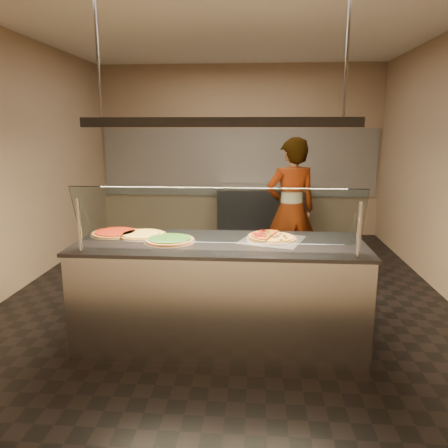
# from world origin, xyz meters

# --- Properties ---
(ground) EXTENTS (5.00, 6.00, 0.02)m
(ground) POSITION_xyz_m (0.00, 0.00, -0.01)
(ground) COLOR black
(ground) RESTS_ON ground
(ceiling) EXTENTS (5.00, 6.00, 0.02)m
(ceiling) POSITION_xyz_m (0.00, 0.00, 3.01)
(ceiling) COLOR silver
(ceiling) RESTS_ON wall_back
(wall_back) EXTENTS (5.00, 0.02, 3.00)m
(wall_back) POSITION_xyz_m (0.00, 3.01, 1.50)
(wall_back) COLOR #A08567
(wall_back) RESTS_ON ground
(wall_front) EXTENTS (5.00, 0.02, 3.00)m
(wall_front) POSITION_xyz_m (0.00, -3.01, 1.50)
(wall_front) COLOR #A08567
(wall_front) RESTS_ON ground
(wall_left) EXTENTS (0.02, 6.00, 3.00)m
(wall_left) POSITION_xyz_m (-2.51, 0.00, 1.50)
(wall_left) COLOR #A08567
(wall_left) RESTS_ON ground
(tile_band) EXTENTS (4.90, 0.02, 1.20)m
(tile_band) POSITION_xyz_m (0.00, 2.98, 1.30)
(tile_band) COLOR silver
(tile_band) RESTS_ON wall_back
(serving_counter) EXTENTS (2.52, 0.94, 0.93)m
(serving_counter) POSITION_xyz_m (0.02, -1.24, 0.47)
(serving_counter) COLOR #B7B7BC
(serving_counter) RESTS_ON ground
(sneeze_guard) EXTENTS (2.28, 0.18, 0.54)m
(sneeze_guard) POSITION_xyz_m (0.02, -1.59, 1.23)
(sneeze_guard) COLOR #B7B7BC
(sneeze_guard) RESTS_ON serving_counter
(perforated_tray) EXTENTS (0.64, 0.64, 0.01)m
(perforated_tray) POSITION_xyz_m (0.47, -1.14, 0.94)
(perforated_tray) COLOR silver
(perforated_tray) RESTS_ON serving_counter
(half_pizza_pepperoni) EXTENTS (0.33, 0.46, 0.05)m
(half_pizza_pepperoni) POSITION_xyz_m (0.37, -1.14, 0.96)
(half_pizza_pepperoni) COLOR brown
(half_pizza_pepperoni) RESTS_ON perforated_tray
(half_pizza_sausage) EXTENTS (0.33, 0.46, 0.04)m
(half_pizza_sausage) POSITION_xyz_m (0.57, -1.15, 0.96)
(half_pizza_sausage) COLOR brown
(half_pizza_sausage) RESTS_ON perforated_tray
(pizza_spinach) EXTENTS (0.46, 0.46, 0.03)m
(pizza_spinach) POSITION_xyz_m (-0.42, -1.26, 0.95)
(pizza_spinach) COLOR silver
(pizza_spinach) RESTS_ON serving_counter
(pizza_cheese) EXTENTS (0.46, 0.46, 0.03)m
(pizza_cheese) POSITION_xyz_m (-0.71, -1.08, 0.94)
(pizza_cheese) COLOR silver
(pizza_cheese) RESTS_ON serving_counter
(pizza_tomato) EXTENTS (0.46, 0.46, 0.03)m
(pizza_tomato) POSITION_xyz_m (-0.99, -1.03, 0.94)
(pizza_tomato) COLOR silver
(pizza_tomato) RESTS_ON serving_counter
(pizza_spatula) EXTENTS (0.26, 0.20, 0.02)m
(pizza_spatula) POSITION_xyz_m (-0.49, -1.12, 0.96)
(pizza_spatula) COLOR #B7B7BC
(pizza_spatula) RESTS_ON pizza_spinach
(prep_table) EXTENTS (1.56, 0.74, 0.93)m
(prep_table) POSITION_xyz_m (0.44, 2.55, 0.47)
(prep_table) COLOR #35353A
(prep_table) RESTS_ON ground
(worker) EXTENTS (0.75, 0.60, 1.80)m
(worker) POSITION_xyz_m (0.76, 0.52, 0.90)
(worker) COLOR #2A2735
(worker) RESTS_ON ground
(heat_lamp_housing) EXTENTS (2.30, 0.18, 0.08)m
(heat_lamp_housing) POSITION_xyz_m (0.02, -1.24, 1.95)
(heat_lamp_housing) COLOR #35353A
(heat_lamp_housing) RESTS_ON ceiling
(lamp_rod_left) EXTENTS (0.02, 0.02, 1.01)m
(lamp_rod_left) POSITION_xyz_m (-0.98, -1.24, 2.50)
(lamp_rod_left) COLOR #B7B7BC
(lamp_rod_left) RESTS_ON ceiling
(lamp_rod_right) EXTENTS (0.02, 0.02, 1.01)m
(lamp_rod_right) POSITION_xyz_m (1.02, -1.24, 2.50)
(lamp_rod_right) COLOR #B7B7BC
(lamp_rod_right) RESTS_ON ceiling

